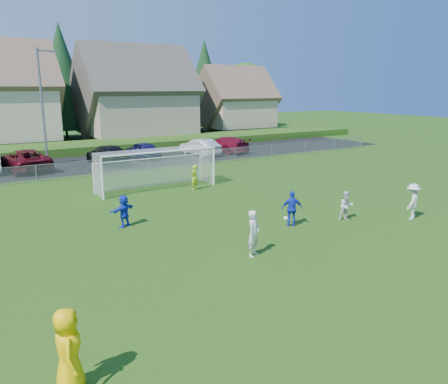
{
  "coord_description": "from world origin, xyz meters",
  "views": [
    {
      "loc": [
        -10.7,
        -8.89,
        6.2
      ],
      "look_at": [
        0.0,
        8.0,
        1.4
      ],
      "focal_mm": 35.0,
      "sensor_mm": 36.0,
      "label": 1
    }
  ],
  "objects_px": {
    "car_g": "(226,144)",
    "referee": "(68,351)",
    "goalkeeper": "(194,178)",
    "car_d": "(108,155)",
    "car_e": "(143,150)",
    "car_f": "(200,147)",
    "player_white_a": "(254,233)",
    "car_c": "(26,160)",
    "player_white_b": "(346,206)",
    "player_white_c": "(412,202)",
    "soccer_ball": "(286,218)",
    "player_blue_a": "(292,209)",
    "soccer_goal": "(155,163)",
    "player_blue_b": "(124,211)"
  },
  "relations": [
    {
      "from": "car_e",
      "to": "car_f",
      "type": "bearing_deg",
      "value": 167.5
    },
    {
      "from": "player_white_b",
      "to": "car_d",
      "type": "xyz_separation_m",
      "value": [
        -4.58,
        21.68,
        0.07
      ]
    },
    {
      "from": "goalkeeper",
      "to": "car_e",
      "type": "xyz_separation_m",
      "value": [
        1.95,
        13.2,
        -0.02
      ]
    },
    {
      "from": "car_f",
      "to": "soccer_ball",
      "type": "bearing_deg",
      "value": 65.72
    },
    {
      "from": "soccer_ball",
      "to": "player_white_b",
      "type": "height_order",
      "value": "player_white_b"
    },
    {
      "from": "player_white_a",
      "to": "soccer_ball",
      "type": "bearing_deg",
      "value": 5.14
    },
    {
      "from": "player_blue_a",
      "to": "player_white_a",
      "type": "bearing_deg",
      "value": 59.89
    },
    {
      "from": "car_e",
      "to": "soccer_ball",
      "type": "bearing_deg",
      "value": 83.69
    },
    {
      "from": "player_white_c",
      "to": "car_f",
      "type": "relative_size",
      "value": 0.37
    },
    {
      "from": "car_c",
      "to": "car_f",
      "type": "xyz_separation_m",
      "value": [
        15.04,
        -0.35,
        -0.05
      ]
    },
    {
      "from": "referee",
      "to": "car_e",
      "type": "bearing_deg",
      "value": -14.1
    },
    {
      "from": "referee",
      "to": "player_blue_b",
      "type": "height_order",
      "value": "referee"
    },
    {
      "from": "car_d",
      "to": "soccer_goal",
      "type": "relative_size",
      "value": 0.73
    },
    {
      "from": "soccer_ball",
      "to": "car_e",
      "type": "height_order",
      "value": "car_e"
    },
    {
      "from": "referee",
      "to": "player_white_c",
      "type": "bearing_deg",
      "value": -66.54
    },
    {
      "from": "car_e",
      "to": "soccer_goal",
      "type": "height_order",
      "value": "soccer_goal"
    },
    {
      "from": "car_d",
      "to": "soccer_goal",
      "type": "distance_m",
      "value": 10.56
    },
    {
      "from": "car_g",
      "to": "referee",
      "type": "bearing_deg",
      "value": 44.09
    },
    {
      "from": "car_e",
      "to": "car_c",
      "type": "bearing_deg",
      "value": 0.75
    },
    {
      "from": "car_d",
      "to": "soccer_goal",
      "type": "xyz_separation_m",
      "value": [
        -0.33,
        -10.52,
        0.84
      ]
    },
    {
      "from": "soccer_ball",
      "to": "soccer_goal",
      "type": "xyz_separation_m",
      "value": [
        -2.47,
        9.67,
        1.52
      ]
    },
    {
      "from": "goalkeeper",
      "to": "car_f",
      "type": "height_order",
      "value": "goalkeeper"
    },
    {
      "from": "soccer_ball",
      "to": "car_f",
      "type": "bearing_deg",
      "value": 71.76
    },
    {
      "from": "soccer_ball",
      "to": "player_white_c",
      "type": "height_order",
      "value": "player_white_c"
    },
    {
      "from": "car_c",
      "to": "car_g",
      "type": "relative_size",
      "value": 1.1
    },
    {
      "from": "car_e",
      "to": "car_f",
      "type": "height_order",
      "value": "car_f"
    },
    {
      "from": "car_f",
      "to": "player_blue_a",
      "type": "bearing_deg",
      "value": 65.57
    },
    {
      "from": "car_f",
      "to": "player_white_c",
      "type": "bearing_deg",
      "value": 80.5
    },
    {
      "from": "goalkeeper",
      "to": "car_d",
      "type": "height_order",
      "value": "car_d"
    },
    {
      "from": "player_blue_a",
      "to": "car_e",
      "type": "distance_m",
      "value": 22.06
    },
    {
      "from": "player_white_c",
      "to": "car_f",
      "type": "xyz_separation_m",
      "value": [
        1.41,
        23.34,
        -0.11
      ]
    },
    {
      "from": "car_f",
      "to": "car_d",
      "type": "bearing_deg",
      "value": -5.28
    },
    {
      "from": "car_c",
      "to": "referee",
      "type": "bearing_deg",
      "value": 77.74
    },
    {
      "from": "player_white_a",
      "to": "car_f",
      "type": "height_order",
      "value": "player_white_a"
    },
    {
      "from": "soccer_ball",
      "to": "player_blue_a",
      "type": "distance_m",
      "value": 1.09
    },
    {
      "from": "referee",
      "to": "goalkeeper",
      "type": "bearing_deg",
      "value": -25.85
    },
    {
      "from": "player_white_a",
      "to": "soccer_goal",
      "type": "relative_size",
      "value": 0.24
    },
    {
      "from": "player_white_a",
      "to": "player_white_c",
      "type": "relative_size",
      "value": 1.01
    },
    {
      "from": "goalkeeper",
      "to": "car_e",
      "type": "height_order",
      "value": "goalkeeper"
    },
    {
      "from": "player_white_c",
      "to": "goalkeeper",
      "type": "height_order",
      "value": "player_white_c"
    },
    {
      "from": "soccer_ball",
      "to": "car_f",
      "type": "xyz_separation_m",
      "value": [
        6.69,
        20.3,
        0.66
      ]
    },
    {
      "from": "player_blue_a",
      "to": "player_white_b",
      "type": "bearing_deg",
      "value": -163.89
    },
    {
      "from": "car_c",
      "to": "soccer_goal",
      "type": "relative_size",
      "value": 0.79
    },
    {
      "from": "player_white_c",
      "to": "soccer_goal",
      "type": "distance_m",
      "value": 14.9
    },
    {
      "from": "player_blue_b",
      "to": "soccer_goal",
      "type": "distance_m",
      "value": 7.8
    },
    {
      "from": "soccer_ball",
      "to": "referee",
      "type": "xyz_separation_m",
      "value": [
        -11.63,
        -6.85,
        0.83
      ]
    },
    {
      "from": "player_white_a",
      "to": "car_g",
      "type": "distance_m",
      "value": 27.07
    },
    {
      "from": "player_white_b",
      "to": "player_white_c",
      "type": "relative_size",
      "value": 0.82
    },
    {
      "from": "referee",
      "to": "soccer_goal",
      "type": "height_order",
      "value": "soccer_goal"
    },
    {
      "from": "player_white_a",
      "to": "car_f",
      "type": "distance_m",
      "value": 25.4
    }
  ]
}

